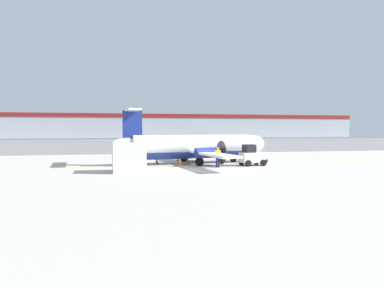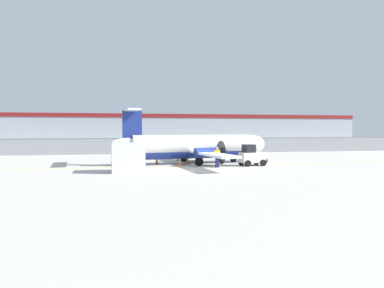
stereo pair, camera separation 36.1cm
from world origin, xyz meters
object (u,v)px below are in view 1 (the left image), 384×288
object	(u,v)px
cargo_container	(129,158)
parked_car_5	(253,144)
baggage_tug	(252,156)
traffic_cone_near_left	(180,163)
parked_car_2	(144,143)
parked_car_4	(208,142)
parked_car_0	(72,144)
ground_crew_worker	(218,156)
traffic_cone_far_left	(188,160)
parked_car_1	(106,143)
commuter_airplane	(197,147)
traffic_cone_near_right	(178,158)
traffic_cone_far_right	(157,160)
parked_car_3	(181,143)

from	to	relation	value
cargo_container	parked_car_5	size ratio (longest dim) A/B	0.57
baggage_tug	traffic_cone_near_left	distance (m)	6.38
parked_car_2	parked_car_4	world-z (taller)	same
parked_car_0	parked_car_4	distance (m)	24.21
ground_crew_worker	parked_car_5	world-z (taller)	same
parked_car_5	cargo_container	bearing A→B (deg)	-123.67
ground_crew_worker	traffic_cone_far_left	world-z (taller)	ground_crew_worker
traffic_cone_far_left	parked_car_1	bearing A→B (deg)	106.93
commuter_airplane	baggage_tug	xyz separation A→B (m)	(4.37, -2.78, -0.75)
traffic_cone_near_right	parked_car_0	bearing A→B (deg)	119.42
traffic_cone_near_left	traffic_cone_near_right	size ratio (longest dim) A/B	1.00
ground_crew_worker	parked_car_2	xyz separation A→B (m)	(-4.15, 30.75, -0.06)
traffic_cone_near_left	parked_car_2	size ratio (longest dim) A/B	0.15
traffic_cone_far_right	commuter_airplane	bearing A→B (deg)	-7.45
parked_car_2	parked_car_4	distance (m)	12.85
traffic_cone_near_left	traffic_cone_far_right	size ratio (longest dim) A/B	1.00
baggage_tug	traffic_cone_far_right	size ratio (longest dim) A/B	3.85
parked_car_3	parked_car_5	xyz separation A→B (m)	(10.23, -7.90, 0.00)
traffic_cone_far_left	parked_car_3	distance (m)	27.94
commuter_airplane	parked_car_1	xyz separation A→B (m)	(-9.56, 28.55, -0.71)
commuter_airplane	ground_crew_worker	bearing A→B (deg)	-81.74
parked_car_5	parked_car_3	bearing A→B (deg)	146.95
traffic_cone_far_right	parked_car_5	bearing A→B (deg)	48.27
parked_car_4	traffic_cone_far_left	bearing A→B (deg)	67.92
parked_car_5	parked_car_2	bearing A→B (deg)	160.60
parked_car_3	parked_car_1	bearing A→B (deg)	-7.65
cargo_container	parked_car_5	distance (m)	32.04
commuter_airplane	cargo_container	distance (m)	8.34
traffic_cone_near_left	parked_car_0	xyz separation A→B (m)	(-12.71, 28.35, 0.58)
parked_car_3	parked_car_2	bearing A→B (deg)	0.70
baggage_tug	ground_crew_worker	size ratio (longest dim) A/B	1.45
commuter_airplane	traffic_cone_far_right	xyz separation A→B (m)	(-3.72, 0.49, -1.29)
cargo_container	traffic_cone_far_right	bearing A→B (deg)	63.60
cargo_container	baggage_tug	bearing A→B (deg)	11.47
baggage_tug	parked_car_1	xyz separation A→B (m)	(-13.93, 31.33, 0.04)
parked_car_0	parked_car_3	world-z (taller)	same
ground_crew_worker	traffic_cone_near_left	distance (m)	3.40
commuter_airplane	traffic_cone_far_left	world-z (taller)	commuter_airplane
baggage_tug	traffic_cone_far_right	xyz separation A→B (m)	(-8.09, 3.27, -0.54)
traffic_cone_far_left	parked_car_4	bearing A→B (deg)	72.42
parked_car_3	parked_car_4	distance (m)	6.85
traffic_cone_near_right	traffic_cone_far_left	world-z (taller)	same
traffic_cone_near_left	parked_car_3	distance (m)	30.15
baggage_tug	traffic_cone_far_left	xyz separation A→B (m)	(-5.25, 2.83, -0.54)
commuter_airplane	parked_car_3	size ratio (longest dim) A/B	3.73
cargo_container	traffic_cone_far_right	world-z (taller)	cargo_container
cargo_container	traffic_cone_near_right	size ratio (longest dim) A/B	3.86
cargo_container	traffic_cone_far_left	distance (m)	7.75
parked_car_2	traffic_cone_far_right	bearing A→B (deg)	-84.77
baggage_tug	parked_car_3	size ratio (longest dim) A/B	0.57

